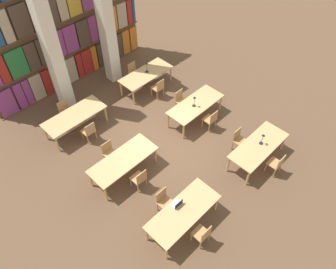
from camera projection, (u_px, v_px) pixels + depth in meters
ground_plane at (163, 143)px, 11.89m from camera, size 40.00×40.00×0.00m
bookshelf_bank at (63, 22)px, 12.45m from camera, size 7.10×0.35×5.50m
pillar_left at (48, 38)px, 11.11m from camera, size 0.49×0.49×6.00m
pillar_center at (105, 13)px, 12.26m from camera, size 0.49×0.49×6.00m
reading_table_0 at (183, 213)px, 9.24m from camera, size 2.29×0.94×0.77m
chair_0 at (202, 234)px, 9.04m from camera, size 0.42×0.40×0.87m
chair_1 at (164, 201)px, 9.75m from camera, size 0.42×0.40×0.87m
laptop at (177, 204)px, 9.30m from camera, size 0.32×0.22×0.21m
reading_table_1 at (259, 147)px, 10.88m from camera, size 2.29×0.94×0.77m
chair_2 at (276, 164)px, 10.69m from camera, size 0.42×0.40×0.87m
chair_3 at (239, 139)px, 11.40m from camera, size 0.42×0.40×0.87m
desk_lamp_0 at (263, 137)px, 10.66m from camera, size 0.14×0.14×0.45m
reading_table_2 at (123, 161)px, 10.48m from camera, size 2.29×0.94×0.77m
chair_4 at (139, 178)px, 10.29m from camera, size 0.42×0.40×0.87m
chair_5 at (109, 152)px, 11.01m from camera, size 0.42×0.40×0.87m
reading_table_3 at (196, 105)px, 12.25m from camera, size 2.29×0.94×0.77m
chair_6 at (211, 119)px, 12.06m from camera, size 0.42×0.40×0.87m
chair_7 at (181, 100)px, 12.77m from camera, size 0.42×0.40×0.87m
desk_lamp_1 at (194, 100)px, 11.89m from camera, size 0.14×0.14×0.46m
reading_table_4 at (75, 117)px, 11.83m from camera, size 2.29×0.94×0.77m
chair_8 at (89, 131)px, 11.67m from camera, size 0.42×0.40×0.87m
chair_9 at (65, 111)px, 12.38m from camera, size 0.42×0.40×0.87m
reading_table_5 at (146, 75)px, 13.49m from camera, size 2.29×0.94×0.77m
chair_10 at (158, 88)px, 13.29m from camera, size 0.42×0.40×0.87m
chair_11 at (134, 72)px, 14.00m from camera, size 0.42×0.40×0.87m
desk_lamp_2 at (147, 66)px, 13.27m from camera, size 0.14×0.14×0.47m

